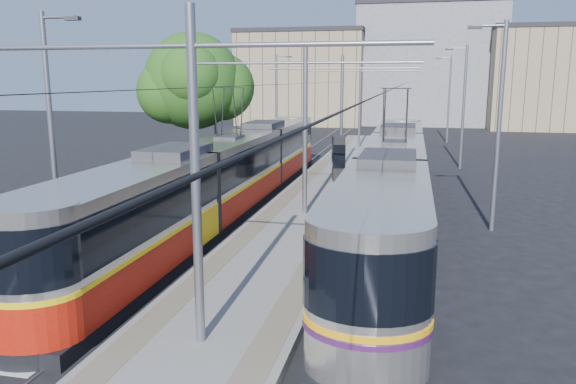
# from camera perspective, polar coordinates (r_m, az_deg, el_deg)

# --- Properties ---
(ground) EXTENTS (160.00, 160.00, 0.00)m
(ground) POSITION_cam_1_polar(r_m,az_deg,el_deg) (16.31, -3.66, -9.68)
(ground) COLOR black
(ground) RESTS_ON ground
(platform) EXTENTS (4.00, 50.00, 0.30)m
(platform) POSITION_cam_1_polar(r_m,az_deg,el_deg) (32.40, 4.68, 1.21)
(platform) COLOR gray
(platform) RESTS_ON ground
(tactile_strip_left) EXTENTS (0.70, 50.00, 0.01)m
(tactile_strip_left) POSITION_cam_1_polar(r_m,az_deg,el_deg) (32.60, 2.16, 1.58)
(tactile_strip_left) COLOR gray
(tactile_strip_left) RESTS_ON platform
(tactile_strip_right) EXTENTS (0.70, 50.00, 0.01)m
(tactile_strip_right) POSITION_cam_1_polar(r_m,az_deg,el_deg) (32.22, 7.24, 1.38)
(tactile_strip_right) COLOR gray
(tactile_strip_right) RESTS_ON platform
(rails) EXTENTS (8.71, 70.00, 0.03)m
(rails) POSITION_cam_1_polar(r_m,az_deg,el_deg) (32.43, 4.68, 0.97)
(rails) COLOR gray
(rails) RESTS_ON ground
(track_arrow) EXTENTS (1.20, 5.00, 0.01)m
(track_arrow) POSITION_cam_1_polar(r_m,az_deg,el_deg) (15.20, -20.42, -12.01)
(track_arrow) COLOR silver
(track_arrow) RESTS_ON ground
(tram_left) EXTENTS (2.43, 29.32, 5.50)m
(tram_left) POSITION_cam_1_polar(r_m,az_deg,el_deg) (25.23, -5.91, 1.86)
(tram_left) COLOR black
(tram_left) RESTS_ON ground
(tram_right) EXTENTS (2.43, 28.24, 5.50)m
(tram_right) POSITION_cam_1_polar(r_m,az_deg,el_deg) (23.50, 10.63, 1.39)
(tram_right) COLOR black
(tram_right) RESTS_ON ground
(catenary) EXTENTS (9.20, 70.00, 7.00)m
(catenary) POSITION_cam_1_polar(r_m,az_deg,el_deg) (29.11, 4.05, 8.74)
(catenary) COLOR gray
(catenary) RESTS_ON platform
(street_lamps) EXTENTS (15.18, 38.22, 8.00)m
(street_lamps) POSITION_cam_1_polar(r_m,az_deg,el_deg) (35.90, 5.67, 8.66)
(street_lamps) COLOR gray
(street_lamps) RESTS_ON ground
(shelter) EXTENTS (0.91, 1.24, 2.48)m
(shelter) POSITION_cam_1_polar(r_m,az_deg,el_deg) (31.39, 5.14, 3.55)
(shelter) COLOR black
(shelter) RESTS_ON platform
(tree) EXTENTS (5.76, 5.32, 8.36)m
(tree) POSITION_cam_1_polar(r_m,az_deg,el_deg) (31.50, -8.90, 10.89)
(tree) COLOR #382314
(tree) RESTS_ON ground
(building_left) EXTENTS (16.32, 12.24, 12.04)m
(building_left) POSITION_cam_1_polar(r_m,az_deg,el_deg) (75.96, 1.67, 11.52)
(building_left) COLOR gray
(building_left) RESTS_ON ground
(building_centre) EXTENTS (18.36, 14.28, 15.36)m
(building_centre) POSITION_cam_1_polar(r_m,az_deg,el_deg) (78.65, 14.06, 12.40)
(building_centre) COLOR gray
(building_centre) RESTS_ON ground
(building_right) EXTENTS (14.28, 10.20, 11.94)m
(building_right) POSITION_cam_1_polar(r_m,az_deg,el_deg) (74.29, 25.13, 10.44)
(building_right) COLOR gray
(building_right) RESTS_ON ground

